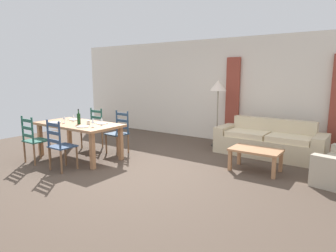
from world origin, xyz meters
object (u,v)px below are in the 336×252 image
dining_chair_far_left (93,128)px  coffee_table (256,152)px  wine_glass_far_right (102,120)px  wine_bottle (79,118)px  wine_glass_near_left (64,118)px  wine_glass_near_right (93,121)px  dining_chair_far_right (119,132)px  wine_glass_far_left (73,116)px  dining_table (79,127)px  dining_chair_near_left (34,140)px  coffee_cup_primary (88,123)px  dining_chair_near_right (60,145)px  standing_lamp (218,89)px  couch (269,143)px

dining_chair_far_left → coffee_table: 3.89m
dining_chair_far_left → wine_glass_far_right: 1.27m
wine_bottle → wine_glass_near_left: bearing=-168.0°
wine_bottle → wine_glass_near_right: wine_bottle is taller
dining_chair_far_right → wine_glass_far_left: 1.05m
dining_table → wine_glass_far_right: 0.62m
wine_glass_near_left → coffee_table: (3.71, 1.40, -0.51)m
wine_glass_far_left → coffee_table: size_ratio=0.18×
dining_chair_near_left → coffee_cup_primary: (0.77, 0.76, 0.32)m
dining_chair_near_right → wine_glass_near_right: size_ratio=5.96×
wine_glass_near_right → dining_chair_near_right: bearing=-106.4°
wine_bottle → coffee_table: 3.61m
dining_chair_near_right → standing_lamp: size_ratio=0.59×
coffee_cup_primary → dining_chair_near_left: bearing=-135.4°
dining_chair_near_left → dining_chair_far_left: same height
dining_table → wine_glass_far_left: size_ratio=11.80×
dining_table → wine_glass_near_left: bearing=-155.4°
standing_lamp → dining_chair_near_right: bearing=-114.4°
coffee_table → coffee_cup_primary: bearing=-157.7°
dining_table → coffee_cup_primary: 0.35m
dining_chair_far_left → wine_glass_near_left: bearing=-80.8°
coffee_cup_primary → dining_table: bearing=178.8°
dining_chair_far_right → wine_bottle: wine_bottle is taller
dining_chair_far_left → standing_lamp: size_ratio=0.59×
wine_bottle → wine_glass_far_left: 0.44m
wine_glass_near_right → wine_bottle: bearing=172.0°
coffee_table → standing_lamp: size_ratio=0.55×
wine_glass_far_left → coffee_cup_primary: size_ratio=1.79×
dining_chair_far_left → couch: bearing=24.4°
coffee_cup_primary → couch: bearing=39.7°
dining_chair_far_right → wine_glass_near_right: size_ratio=5.96×
wine_bottle → wine_glass_near_right: 0.52m
dining_chair_far_left → wine_glass_far_right: size_ratio=5.96×
dining_chair_far_right → couch: bearing=30.5°
wine_glass_near_left → standing_lamp: size_ratio=0.10×
wine_glass_near_left → couch: size_ratio=0.07×
wine_glass_near_right → wine_glass_far_right: bearing=94.9°
dining_chair_near_left → couch: 4.96m
dining_chair_near_left → couch: bearing=40.8°
wine_glass_near_right → coffee_cup_primary: size_ratio=1.79×
dining_chair_far_right → standing_lamp: (1.54, 1.89, 0.93)m
dining_chair_near_right → dining_chair_far_left: size_ratio=1.00×
dining_table → wine_glass_far_right: size_ratio=11.80×
dining_chair_far_left → coffee_cup_primary: 1.14m
dining_chair_near_left → couch: dining_chair_near_left is taller
dining_table → wine_glass_near_left: size_ratio=11.80×
wine_glass_near_right → coffee_cup_primary: 0.31m
dining_table → dining_chair_far_right: size_ratio=1.98×
dining_chair_near_left → dining_chair_far_right: bearing=60.8°
dining_table → coffee_cup_primary: coffee_cup_primary is taller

